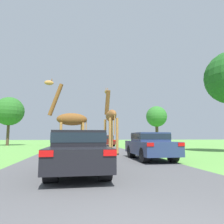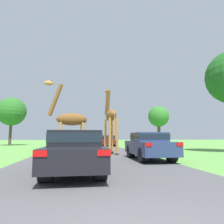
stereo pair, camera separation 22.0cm
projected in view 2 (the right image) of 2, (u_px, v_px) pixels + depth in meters
road at (86, 145)px, 31.09m from camera, size 7.35×120.00×0.00m
giraffe_near_road at (110, 118)px, 14.41m from camera, size 0.87×2.78×5.10m
giraffe_companion at (70, 120)px, 12.59m from camera, size 2.75×0.98×4.88m
car_lead_maroon at (76, 150)px, 6.73m from camera, size 1.79×4.25×1.40m
car_queue_right at (76, 141)px, 22.16m from camera, size 2.00×4.29×1.35m
car_queue_left at (69, 142)px, 16.74m from camera, size 1.77×4.32×1.39m
car_far_ahead at (73, 140)px, 29.56m from camera, size 1.75×4.71×1.36m
car_verge_right at (149, 145)px, 10.66m from camera, size 1.76×4.10×1.43m
car_rear_follower at (108, 140)px, 26.82m from camera, size 1.85×4.15×1.40m
tree_centre_back at (12, 112)px, 28.49m from camera, size 4.02×4.02×6.82m
tree_right_cluster at (159, 117)px, 37.51m from camera, size 3.90×3.90×6.97m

